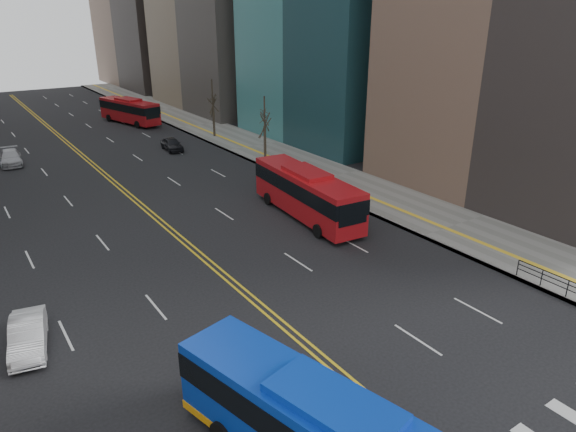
% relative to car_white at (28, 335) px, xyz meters
% --- Properties ---
extents(sidewalk_right, '(7.00, 130.00, 0.15)m').
position_rel_car_white_xyz_m(sidewalk_right, '(28.41, 27.14, -0.64)').
color(sidewalk_right, slate).
rests_on(sidewalk_right, ground).
extents(centerline, '(0.55, 100.00, 0.01)m').
position_rel_car_white_xyz_m(centerline, '(10.91, 37.14, -0.71)').
color(centerline, gold).
rests_on(centerline, ground).
extents(pedestrian_railing, '(0.06, 6.06, 1.02)m').
position_rel_car_white_xyz_m(pedestrian_railing, '(25.21, -11.86, 0.11)').
color(pedestrian_railing, black).
rests_on(pedestrian_railing, sidewalk_right).
extents(street_trees, '(35.20, 47.20, 7.60)m').
position_rel_car_white_xyz_m(street_trees, '(3.73, 16.69, 4.16)').
color(street_trees, '#32291F').
rests_on(street_trees, ground).
extents(red_bus_near, '(3.76, 12.07, 3.75)m').
position_rel_car_white_xyz_m(red_bus_near, '(20.60, 6.08, 1.37)').
color(red_bus_near, '#B21318').
rests_on(red_bus_near, ground).
extents(red_bus_far, '(5.28, 11.33, 3.50)m').
position_rel_car_white_xyz_m(red_bus_far, '(21.00, 48.45, 1.24)').
color(red_bus_far, '#B21318').
rests_on(red_bus_far, ground).
extents(car_white, '(2.34, 4.54, 1.43)m').
position_rel_car_white_xyz_m(car_white, '(0.00, 0.00, 0.00)').
color(car_white, silver).
rests_on(car_white, ground).
extents(car_dark_mid, '(2.02, 4.33, 1.43)m').
position_rel_car_white_xyz_m(car_dark_mid, '(19.97, 31.03, 0.00)').
color(car_dark_mid, black).
rests_on(car_dark_mid, ground).
extents(car_silver, '(2.49, 5.17, 1.45)m').
position_rel_car_white_xyz_m(car_silver, '(3.99, 35.01, 0.01)').
color(car_silver, '#ACABB1').
rests_on(car_silver, ground).
extents(car_dark_far, '(2.55, 4.53, 1.19)m').
position_rel_car_white_xyz_m(car_dark_far, '(20.45, 52.69, -0.12)').
color(car_dark_far, black).
rests_on(car_dark_far, ground).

